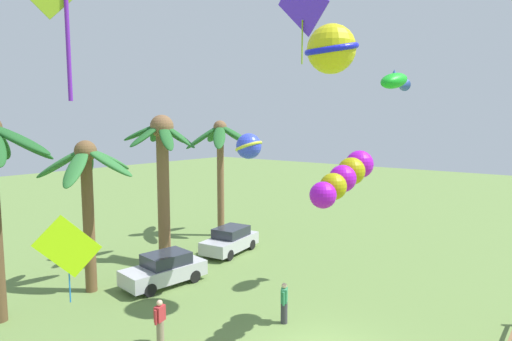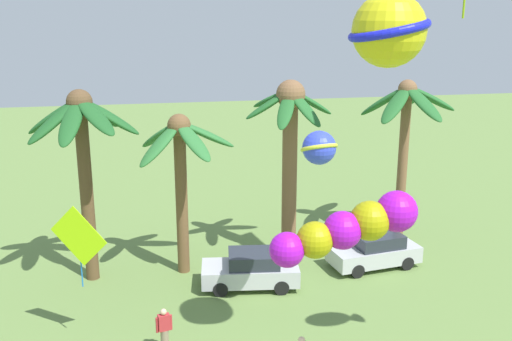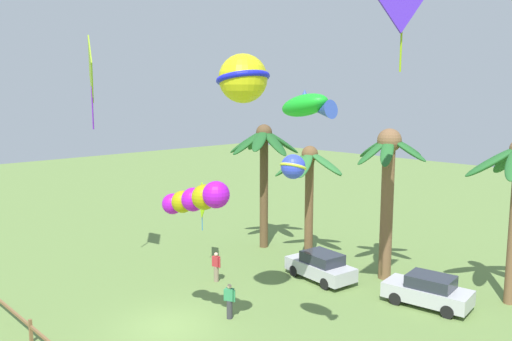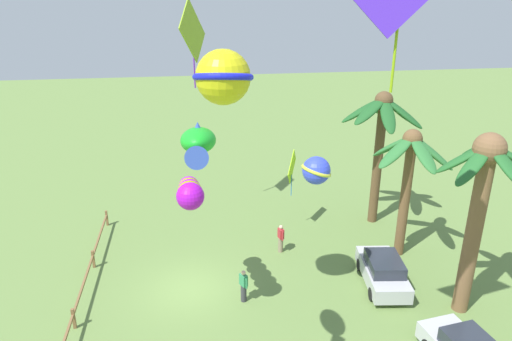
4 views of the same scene
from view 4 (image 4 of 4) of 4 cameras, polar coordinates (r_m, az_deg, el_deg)
The scene contains 14 objects.
ground_plane at distance 22.68m, azimuth -8.17°, elevation -14.30°, with size 120.00×120.00×0.00m, color olive.
palm_tree_0 at distance 20.49m, azimuth 26.07°, elevation -2.13°, with size 4.06×3.89×8.08m.
palm_tree_1 at distance 27.19m, azimuth 15.09°, elevation 5.49°, with size 4.68×4.59×7.97m.
palm_tree_2 at distance 24.14m, azimuth 18.46°, elevation 0.78°, with size 4.23×4.22×6.88m.
rail_fence at distance 23.17m, azimuth -20.41°, elevation -12.90°, with size 13.93×0.12×0.95m.
parked_car_0 at distance 23.17m, azimuth 15.35°, elevation -11.84°, with size 4.09×2.20×1.51m.
spectator_0 at distance 24.94m, azimuth 3.07°, elevation -8.33°, with size 0.54×0.31×1.59m.
spectator_1 at distance 21.31m, azimuth -1.54°, elevation -13.99°, with size 0.50×0.38×1.59m.
kite_ball_0 at distance 17.96m, azimuth 7.44°, elevation 0.01°, with size 1.42×1.40×1.10m.
kite_ball_1 at distance 15.75m, azimuth -4.07°, elevation 11.39°, with size 2.36×2.36×1.86m.
kite_tube_2 at distance 18.29m, azimuth -8.17°, elevation -2.57°, with size 3.73×1.03×1.72m.
kite_diamond_3 at distance 26.15m, azimuth 4.44°, elevation 0.39°, with size 1.82×0.87×2.77m.
kite_fish_5 at distance 11.99m, azimuth -7.14°, elevation 3.51°, with size 2.18×1.06×0.99m.
kite_diamond_6 at distance 26.36m, azimuth -7.81°, elevation 16.49°, with size 3.15×1.49×4.80m.
Camera 4 is at (18.54, 0.36, 13.06)m, focal length 32.48 mm.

